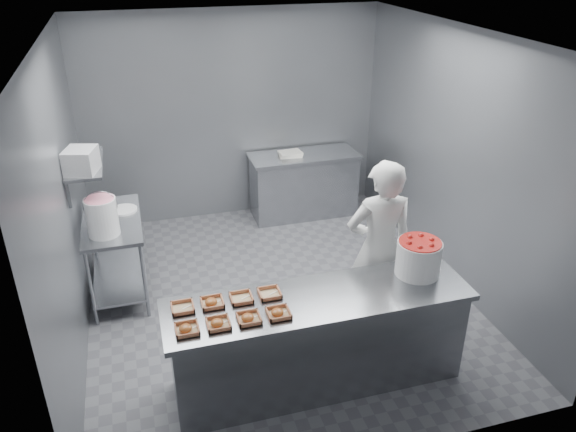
{
  "coord_description": "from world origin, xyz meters",
  "views": [
    {
      "loc": [
        -1.32,
        -4.98,
        3.6
      ],
      "look_at": [
        0.06,
        -0.2,
        1.09
      ],
      "focal_mm": 35.0,
      "sensor_mm": 36.0,
      "label": 1
    }
  ],
  "objects_px": {
    "tray_4": "(183,308)",
    "glaze_bucket": "(102,216)",
    "service_counter": "(318,340)",
    "tray_7": "(270,293)",
    "prep_table": "(115,245)",
    "tray_6": "(241,298)",
    "worker": "(379,249)",
    "tray_0": "(187,329)",
    "tray_2": "(249,318)",
    "back_counter": "(304,184)",
    "strawberry_tub": "(419,257)",
    "tray_3": "(278,313)",
    "tray_5": "(212,302)",
    "tray_1": "(218,323)",
    "appliance": "(81,161)"
  },
  "relations": [
    {
      "from": "tray_6",
      "to": "tray_5",
      "type": "bearing_deg",
      "value": -180.0
    },
    {
      "from": "tray_0",
      "to": "tray_5",
      "type": "height_order",
      "value": "same"
    },
    {
      "from": "tray_2",
      "to": "tray_4",
      "type": "height_order",
      "value": "tray_2"
    },
    {
      "from": "tray_3",
      "to": "tray_7",
      "type": "distance_m",
      "value": 0.29
    },
    {
      "from": "strawberry_tub",
      "to": "tray_7",
      "type": "bearing_deg",
      "value": 178.52
    },
    {
      "from": "worker",
      "to": "back_counter",
      "type": "bearing_deg",
      "value": -87.77
    },
    {
      "from": "tray_6",
      "to": "tray_0",
      "type": "bearing_deg",
      "value": -149.39
    },
    {
      "from": "tray_0",
      "to": "worker",
      "type": "xyz_separation_m",
      "value": [
        1.92,
        0.74,
        -0.02
      ]
    },
    {
      "from": "tray_2",
      "to": "tray_3",
      "type": "xyz_separation_m",
      "value": [
        0.24,
        0.0,
        0.0
      ]
    },
    {
      "from": "worker",
      "to": "tray_2",
      "type": "bearing_deg",
      "value": 31.42
    },
    {
      "from": "tray_2",
      "to": "tray_6",
      "type": "height_order",
      "value": "tray_2"
    },
    {
      "from": "tray_4",
      "to": "tray_6",
      "type": "height_order",
      "value": "same"
    },
    {
      "from": "service_counter",
      "to": "prep_table",
      "type": "height_order",
      "value": "same"
    },
    {
      "from": "tray_4",
      "to": "tray_7",
      "type": "xyz_separation_m",
      "value": [
        0.72,
        0.0,
        0.0
      ]
    },
    {
      "from": "tray_0",
      "to": "tray_7",
      "type": "distance_m",
      "value": 0.78
    },
    {
      "from": "strawberry_tub",
      "to": "tray_2",
      "type": "bearing_deg",
      "value": -170.99
    },
    {
      "from": "service_counter",
      "to": "tray_7",
      "type": "xyz_separation_m",
      "value": [
        -0.39,
        0.14,
        0.47
      ]
    },
    {
      "from": "tray_4",
      "to": "glaze_bucket",
      "type": "relative_size",
      "value": 0.39
    },
    {
      "from": "tray_4",
      "to": "glaze_bucket",
      "type": "height_order",
      "value": "glaze_bucket"
    },
    {
      "from": "tray_6",
      "to": "glaze_bucket",
      "type": "distance_m",
      "value": 1.85
    },
    {
      "from": "tray_1",
      "to": "glaze_bucket",
      "type": "xyz_separation_m",
      "value": [
        -0.84,
        1.78,
        0.18
      ]
    },
    {
      "from": "tray_7",
      "to": "strawberry_tub",
      "type": "xyz_separation_m",
      "value": [
        1.34,
        -0.03,
        0.15
      ]
    },
    {
      "from": "tray_2",
      "to": "prep_table",
      "type": "bearing_deg",
      "value": 115.94
    },
    {
      "from": "strawberry_tub",
      "to": "appliance",
      "type": "xyz_separation_m",
      "value": [
        -2.77,
        1.58,
        0.61
      ]
    },
    {
      "from": "strawberry_tub",
      "to": "tray_1",
      "type": "bearing_deg",
      "value": -172.16
    },
    {
      "from": "tray_2",
      "to": "appliance",
      "type": "bearing_deg",
      "value": 123.03
    },
    {
      "from": "tray_0",
      "to": "tray_2",
      "type": "distance_m",
      "value": 0.48
    },
    {
      "from": "tray_0",
      "to": "tray_3",
      "type": "relative_size",
      "value": 1.0
    },
    {
      "from": "service_counter",
      "to": "tray_7",
      "type": "distance_m",
      "value": 0.62
    },
    {
      "from": "prep_table",
      "to": "tray_1",
      "type": "relative_size",
      "value": 6.4
    },
    {
      "from": "tray_2",
      "to": "worker",
      "type": "relative_size",
      "value": 0.1
    },
    {
      "from": "tray_6",
      "to": "worker",
      "type": "xyz_separation_m",
      "value": [
        1.44,
        0.46,
        -0.02
      ]
    },
    {
      "from": "tray_7",
      "to": "glaze_bucket",
      "type": "distance_m",
      "value": 2.0
    },
    {
      "from": "tray_4",
      "to": "tray_5",
      "type": "relative_size",
      "value": 1.0
    },
    {
      "from": "prep_table",
      "to": "tray_2",
      "type": "distance_m",
      "value": 2.35
    },
    {
      "from": "glaze_bucket",
      "to": "tray_6",
      "type": "bearing_deg",
      "value": -53.97
    },
    {
      "from": "prep_table",
      "to": "tray_4",
      "type": "bearing_deg",
      "value": -73.33
    },
    {
      "from": "tray_1",
      "to": "tray_2",
      "type": "height_order",
      "value": "same"
    },
    {
      "from": "prep_table",
      "to": "glaze_bucket",
      "type": "bearing_deg",
      "value": -101.42
    },
    {
      "from": "prep_table",
      "to": "back_counter",
      "type": "distance_m",
      "value": 2.87
    },
    {
      "from": "strawberry_tub",
      "to": "service_counter",
      "type": "bearing_deg",
      "value": -173.51
    },
    {
      "from": "tray_5",
      "to": "strawberry_tub",
      "type": "bearing_deg",
      "value": -1.09
    },
    {
      "from": "prep_table",
      "to": "tray_6",
      "type": "relative_size",
      "value": 6.4
    },
    {
      "from": "tray_5",
      "to": "tray_7",
      "type": "distance_m",
      "value": 0.48
    },
    {
      "from": "service_counter",
      "to": "strawberry_tub",
      "type": "relative_size",
      "value": 6.62
    },
    {
      "from": "tray_0",
      "to": "tray_3",
      "type": "distance_m",
      "value": 0.72
    },
    {
      "from": "prep_table",
      "to": "strawberry_tub",
      "type": "bearing_deg",
      "value": -35.3
    },
    {
      "from": "tray_0",
      "to": "tray_1",
      "type": "xyz_separation_m",
      "value": [
        0.24,
        0.0,
        0.0
      ]
    },
    {
      "from": "tray_1",
      "to": "tray_7",
      "type": "xyz_separation_m",
      "value": [
        0.48,
        0.29,
        -0.0
      ]
    },
    {
      "from": "service_counter",
      "to": "tray_4",
      "type": "relative_size",
      "value": 13.88
    }
  ]
}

